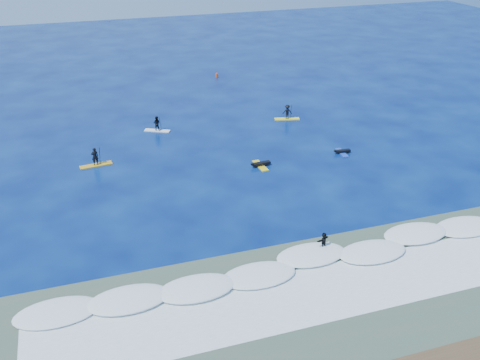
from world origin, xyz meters
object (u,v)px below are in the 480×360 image
object	(u,v)px
sup_paddler_left	(95,159)
prone_paddler_near	(260,165)
wave_surfer	(324,242)
sup_paddler_center	(157,125)
marker_buoy	(217,75)
sup_paddler_right	(287,113)
prone_paddler_far	(342,152)

from	to	relation	value
sup_paddler_left	prone_paddler_near	distance (m)	14.66
sup_paddler_left	wave_surfer	xyz separation A→B (m)	(13.32, -18.33, 0.09)
sup_paddler_center	marker_buoy	xyz separation A→B (m)	(11.23, 16.86, -0.36)
prone_paddler_near	marker_buoy	world-z (taller)	marker_buoy
sup_paddler_center	sup_paddler_right	bearing A→B (deg)	23.43
sup_paddler_center	prone_paddler_near	xyz separation A→B (m)	(7.20, -11.22, -0.52)
prone_paddler_near	wave_surfer	xyz separation A→B (m)	(-0.56, -13.64, 0.55)
sup_paddler_center	wave_surfer	size ratio (longest dim) A/B	1.51
sup_paddler_right	sup_paddler_left	bearing A→B (deg)	-150.71
sup_paddler_right	sup_paddler_center	bearing A→B (deg)	-169.76
prone_paddler_near	prone_paddler_far	xyz separation A→B (m)	(8.23, 0.25, -0.02)
prone_paddler_far	sup_paddler_left	bearing A→B (deg)	83.94
prone_paddler_near	prone_paddler_far	distance (m)	8.23
sup_paddler_center	sup_paddler_right	distance (m)	14.06
sup_paddler_left	marker_buoy	world-z (taller)	sup_paddler_left
sup_paddler_right	prone_paddler_far	distance (m)	10.06
wave_surfer	marker_buoy	distance (m)	41.97
sup_paddler_center	marker_buoy	bearing A→B (deg)	83.89
sup_paddler_left	sup_paddler_center	size ratio (longest dim) A/B	1.10
sup_paddler_left	marker_buoy	xyz separation A→B (m)	(17.91, 23.39, -0.29)
sup_paddler_left	sup_paddler_right	distance (m)	21.43
sup_paddler_center	prone_paddler_near	world-z (taller)	sup_paddler_center
sup_paddler_right	marker_buoy	world-z (taller)	sup_paddler_right
sup_paddler_right	prone_paddler_far	world-z (taller)	sup_paddler_right
sup_paddler_right	marker_buoy	size ratio (longest dim) A/B	3.68
prone_paddler_far	prone_paddler_near	bearing A→B (deg)	97.05
sup_paddler_left	prone_paddler_near	world-z (taller)	sup_paddler_left
sup_paddler_right	marker_buoy	bearing A→B (deg)	113.26
prone_paddler_near	sup_paddler_left	bearing A→B (deg)	67.73
prone_paddler_near	wave_surfer	distance (m)	13.66
wave_surfer	sup_paddler_right	bearing A→B (deg)	50.53
sup_paddler_center	prone_paddler_near	size ratio (longest dim) A/B	1.11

